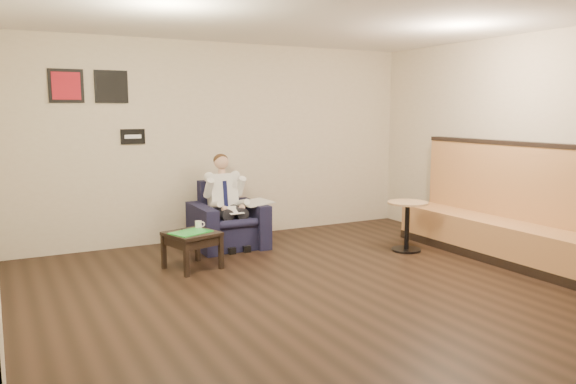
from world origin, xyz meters
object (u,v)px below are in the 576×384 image
banquette (495,201)px  armchair (228,215)px  seated_man (231,204)px  coffee_mug (198,225)px  smartphone (188,229)px  side_table (192,250)px  cafe_table (407,226)px  green_folder (191,232)px

banquette → armchair: bearing=143.6°
seated_man → coffee_mug: (-0.64, -0.54, -0.12)m
armchair → smartphone: size_ratio=6.64×
side_table → cafe_table: bearing=-10.3°
seated_man → smartphone: 0.95m
seated_man → banquette: banquette is taller
side_table → smartphone: smartphone is taller
smartphone → coffee_mug: bearing=-7.1°
coffee_mug → green_folder: bearing=-130.6°
side_table → coffee_mug: coffee_mug is taller
seated_man → side_table: (-0.78, -0.70, -0.38)m
seated_man → side_table: size_ratio=2.24×
green_folder → coffee_mug: 0.25m
armchair → green_folder: bearing=-132.7°
side_table → green_folder: bearing=-130.6°
seated_man → smartphone: seated_man is taller
banquette → seated_man: bearing=145.1°
green_folder → banquette: (3.59, -1.22, 0.27)m
side_table → smartphone: size_ratio=3.93×
green_folder → coffee_mug: coffee_mug is taller
smartphone → green_folder: bearing=-104.0°
coffee_mug → cafe_table: 2.73m
cafe_table → armchair: bearing=146.6°
green_folder → smartphone: bearing=81.7°
green_folder → smartphone: 0.19m
coffee_mug → cafe_table: bearing=-14.2°
side_table → banquette: 3.81m
side_table → banquette: bearing=-19.3°
banquette → cafe_table: size_ratio=4.27×
seated_man → green_folder: (-0.80, -0.73, -0.16)m
seated_man → banquette: (2.79, -1.94, 0.12)m
green_folder → coffee_mug: size_ratio=4.74×
banquette → smartphone: bearing=158.4°
seated_man → cafe_table: seated_man is taller
armchair → side_table: (-0.78, -0.81, -0.22)m
seated_man → green_folder: seated_man is taller
side_table → cafe_table: size_ratio=0.81×
smartphone → armchair: bearing=34.4°
coffee_mug → seated_man: bearing=40.2°
side_table → seated_man: bearing=42.0°
green_folder → smartphone: size_ratio=3.21×
seated_man → green_folder: bearing=-136.8°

